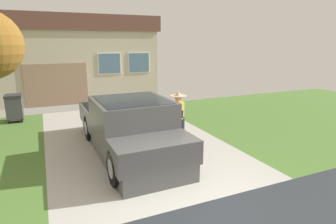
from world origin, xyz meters
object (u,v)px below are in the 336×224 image
at_px(pickup_truck, 131,130).
at_px(house_with_garage, 70,57).
at_px(handbag, 186,140).
at_px(person_with_hat, 178,113).
at_px(wheeled_trash_bin, 14,107).

relative_size(pickup_truck, house_with_garage, 0.58).
bearing_deg(handbag, house_with_garage, 103.12).
relative_size(person_with_hat, wheeled_trash_bin, 1.51).
relative_size(house_with_garage, wheeled_trash_bin, 8.47).
xyz_separation_m(person_with_hat, wheeled_trash_bin, (-4.81, 4.88, -0.38)).
bearing_deg(handbag, wheeled_trash_bin, 134.60).
distance_m(handbag, wheeled_trash_bin, 7.13).
bearing_deg(person_with_hat, pickup_truck, 1.05).
relative_size(handbag, wheeled_trash_bin, 0.38).
bearing_deg(wheeled_trash_bin, pickup_truck, -58.13).
relative_size(person_with_hat, house_with_garage, 0.18).
bearing_deg(pickup_truck, handbag, -177.32).
xyz_separation_m(person_with_hat, handbag, (0.19, -0.19, -0.84)).
distance_m(pickup_truck, house_with_garage, 10.20).
relative_size(pickup_truck, wheeled_trash_bin, 4.88).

